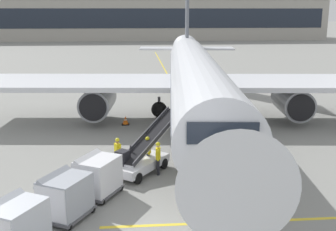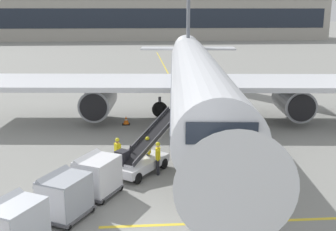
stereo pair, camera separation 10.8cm
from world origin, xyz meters
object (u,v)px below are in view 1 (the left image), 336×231
(belt_loader, at_px, (142,156))
(ground_crew_marshaller, at_px, (148,150))
(baggage_cart_second, at_px, (65,195))
(safety_cone_engine_keepout, at_px, (125,120))
(ground_crew_by_carts, at_px, (118,151))
(parked_airplane, at_px, (195,76))
(ground_crew_by_loader, at_px, (158,156))
(baggage_cart_third, at_px, (15,224))
(baggage_cart_lead, at_px, (97,175))

(belt_loader, bearing_deg, ground_crew_marshaller, 56.91)
(baggage_cart_second, distance_m, ground_crew_marshaller, 6.43)
(safety_cone_engine_keepout, bearing_deg, ground_crew_by_carts, -91.60)
(baggage_cart_second, bearing_deg, belt_loader, 56.64)
(ground_crew_marshaller, relative_size, safety_cone_engine_keepout, 2.72)
(parked_airplane, relative_size, ground_crew_by_loader, 24.37)
(ground_crew_by_carts, bearing_deg, parked_airplane, 61.05)
(baggage_cart_third, xyz_separation_m, safety_cone_engine_keepout, (3.56, 16.64, -0.69))
(parked_airplane, xyz_separation_m, baggage_cart_lead, (-6.37, -13.19, -2.39))
(belt_loader, distance_m, safety_cone_engine_keepout, 9.54)
(baggage_cart_second, xyz_separation_m, safety_cone_engine_keepout, (2.21, 14.37, -0.69))
(ground_crew_by_carts, relative_size, safety_cone_engine_keepout, 2.72)
(baggage_cart_lead, height_order, ground_crew_marshaller, baggage_cart_lead)
(baggage_cart_third, relative_size, ground_crew_by_loader, 1.59)
(ground_crew_marshaller, bearing_deg, parked_airplane, 68.25)
(parked_airplane, relative_size, baggage_cart_lead, 15.33)
(baggage_cart_lead, bearing_deg, ground_crew_marshaller, 53.66)
(baggage_cart_third, relative_size, safety_cone_engine_keepout, 4.33)
(parked_airplane, height_order, baggage_cart_lead, parked_airplane)
(belt_loader, bearing_deg, baggage_cart_third, -122.52)
(belt_loader, relative_size, ground_crew_marshaller, 2.91)
(safety_cone_engine_keepout, bearing_deg, ground_crew_marshaller, -81.61)
(belt_loader, height_order, baggage_cart_third, belt_loader)
(parked_airplane, bearing_deg, ground_crew_by_loader, -107.56)
(belt_loader, height_order, safety_cone_engine_keepout, belt_loader)
(baggage_cart_third, bearing_deg, parked_airplane, 63.29)
(ground_crew_marshaller, bearing_deg, ground_crew_by_loader, -62.77)
(baggage_cart_lead, height_order, safety_cone_engine_keepout, baggage_cart_lead)
(ground_crew_by_carts, xyz_separation_m, safety_cone_engine_keepout, (0.25, 9.08, -0.69))
(ground_crew_by_carts, distance_m, ground_crew_marshaller, 1.58)
(parked_airplane, distance_m, safety_cone_engine_keepout, 6.19)
(baggage_cart_lead, relative_size, baggage_cart_second, 1.00)
(belt_loader, xyz_separation_m, ground_crew_by_loader, (0.82, -0.51, 0.16))
(belt_loader, bearing_deg, ground_crew_by_loader, -31.95)
(parked_airplane, distance_m, ground_crew_by_carts, 11.68)
(baggage_cart_third, bearing_deg, ground_crew_by_carts, 66.39)
(parked_airplane, distance_m, ground_crew_by_loader, 11.68)
(safety_cone_engine_keepout, bearing_deg, baggage_cart_third, -102.07)
(baggage_cart_lead, xyz_separation_m, baggage_cart_third, (-2.47, -4.37, 0.00))
(baggage_cart_third, height_order, ground_crew_by_loader, baggage_cart_third)
(baggage_cart_lead, height_order, baggage_cart_third, same)
(parked_airplane, height_order, baggage_cart_second, parked_airplane)
(parked_airplane, bearing_deg, baggage_cart_lead, -115.76)
(baggage_cart_third, bearing_deg, baggage_cart_second, 59.32)
(belt_loader, xyz_separation_m, baggage_cart_lead, (-2.10, -2.80, 0.16))
(baggage_cart_lead, xyz_separation_m, ground_crew_marshaller, (2.41, 3.27, -0.00))
(parked_airplane, distance_m, baggage_cart_third, 19.81)
(baggage_cart_third, relative_size, ground_crew_marshaller, 1.59)
(baggage_cart_second, distance_m, ground_crew_by_loader, 5.97)
(baggage_cart_second, bearing_deg, ground_crew_by_carts, 69.70)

